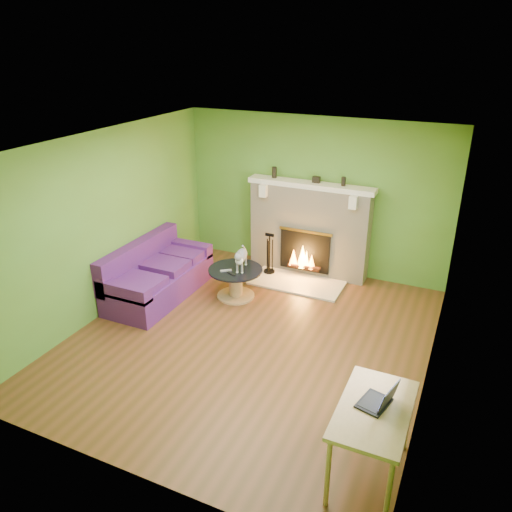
{
  "coord_description": "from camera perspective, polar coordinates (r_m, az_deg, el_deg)",
  "views": [
    {
      "loc": [
        2.44,
        -5.13,
        3.73
      ],
      "look_at": [
        -0.1,
        0.4,
        1.04
      ],
      "focal_mm": 35.0,
      "sensor_mm": 36.0,
      "label": 1
    }
  ],
  "objects": [
    {
      "name": "wall_right",
      "position": [
        5.68,
        20.31,
        -3.06
      ],
      "size": [
        0.0,
        5.0,
        5.0
      ],
      "primitive_type": "plane",
      "rotation": [
        1.57,
        0.0,
        -1.57
      ],
      "color": "#53802A",
      "rests_on": "floor"
    },
    {
      "name": "ceiling",
      "position": [
        5.79,
        -0.78,
        12.62
      ],
      "size": [
        5.0,
        5.0,
        0.0
      ],
      "primitive_type": "plane",
      "rotation": [
        3.14,
        0.0,
        0.0
      ],
      "color": "white",
      "rests_on": "wall_back"
    },
    {
      "name": "fire_tools",
      "position": [
        8.39,
        1.54,
        0.35
      ],
      "size": [
        0.19,
        0.19,
        0.71
      ],
      "primitive_type": null,
      "color": "black",
      "rests_on": "hearth"
    },
    {
      "name": "window_pane",
      "position": [
        4.76,
        19.41,
        -4.84
      ],
      "size": [
        0.0,
        1.06,
        1.06
      ],
      "primitive_type": "plane",
      "rotation": [
        1.57,
        0.0,
        -1.57
      ],
      "color": "white",
      "rests_on": "wall_right"
    },
    {
      "name": "floor",
      "position": [
        6.79,
        -0.66,
        -9.42
      ],
      "size": [
        5.0,
        5.0,
        0.0
      ],
      "primitive_type": "plane",
      "color": "#583719",
      "rests_on": "ground"
    },
    {
      "name": "mantel_vase_left",
      "position": [
        8.33,
        2.11,
        9.53
      ],
      "size": [
        0.08,
        0.08,
        0.18
      ],
      "primitive_type": "cylinder",
      "color": "black",
      "rests_on": "mantel"
    },
    {
      "name": "wall_left",
      "position": [
        7.36,
        -16.79,
        3.55
      ],
      "size": [
        0.0,
        5.0,
        5.0
      ],
      "primitive_type": "plane",
      "rotation": [
        1.57,
        0.0,
        1.57
      ],
      "color": "#53802A",
      "rests_on": "floor"
    },
    {
      "name": "remote_silver",
      "position": [
        7.55,
        -3.46,
        -1.67
      ],
      "size": [
        0.16,
        0.14,
        0.02
      ],
      "primitive_type": "cube",
      "rotation": [
        0.0,
        0.0,
        0.64
      ],
      "color": "gray",
      "rests_on": "coffee_table"
    },
    {
      "name": "remote_black",
      "position": [
        7.45,
        -2.86,
        -2.02
      ],
      "size": [
        0.16,
        0.11,
        0.02
      ],
      "primitive_type": "cube",
      "rotation": [
        0.0,
        0.0,
        -0.43
      ],
      "color": "black",
      "rests_on": "coffee_table"
    },
    {
      "name": "cat",
      "position": [
        7.54,
        -1.68,
        -0.22
      ],
      "size": [
        0.36,
        0.62,
        0.37
      ],
      "primitive_type": null,
      "rotation": [
        0.0,
        0.0,
        0.26
      ],
      "color": "slate",
      "rests_on": "coffee_table"
    },
    {
      "name": "mantel_box",
      "position": [
        8.1,
        6.91,
        8.67
      ],
      "size": [
        0.12,
        0.08,
        0.1
      ],
      "primitive_type": "cube",
      "color": "black",
      "rests_on": "mantel"
    },
    {
      "name": "coffee_table",
      "position": [
        7.7,
        -2.35,
        -2.85
      ],
      "size": [
        0.83,
        0.83,
        0.47
      ],
      "color": "tan",
      "rests_on": "floor"
    },
    {
      "name": "mantel",
      "position": [
        8.12,
        6.28,
        8.07
      ],
      "size": [
        2.1,
        0.28,
        0.08
      ],
      "primitive_type": "cube",
      "color": "white",
      "rests_on": "fireplace"
    },
    {
      "name": "desk",
      "position": [
        4.69,
        13.31,
        -17.42
      ],
      "size": [
        0.61,
        1.05,
        0.78
      ],
      "color": "tan",
      "rests_on": "floor"
    },
    {
      "name": "laptop",
      "position": [
        4.6,
        13.45,
        -15.0
      ],
      "size": [
        0.34,
        0.37,
        0.23
      ],
      "primitive_type": null,
      "rotation": [
        0.0,
        0.0,
        -0.25
      ],
      "color": "black",
      "rests_on": "desk"
    },
    {
      "name": "sofa",
      "position": [
        7.88,
        -11.32,
        -2.22
      ],
      "size": [
        0.88,
        1.88,
        0.85
      ],
      "color": "#501B66",
      "rests_on": "floor"
    },
    {
      "name": "hearth",
      "position": [
        8.23,
        4.7,
        -3.04
      ],
      "size": [
        1.5,
        0.75,
        0.03
      ],
      "primitive_type": "cube",
      "color": "beige",
      "rests_on": "floor"
    },
    {
      "name": "mantel_vase_right",
      "position": [
        7.97,
        9.97,
        8.39
      ],
      "size": [
        0.07,
        0.07,
        0.14
      ],
      "primitive_type": "cylinder",
      "color": "black",
      "rests_on": "mantel"
    },
    {
      "name": "fireplace",
      "position": [
        8.37,
        6.09,
        3.05
      ],
      "size": [
        2.1,
        0.46,
        1.58
      ],
      "color": "beige",
      "rests_on": "floor"
    },
    {
      "name": "wall_front",
      "position": [
        4.33,
        -15.26,
        -11.22
      ],
      "size": [
        5.0,
        0.0,
        5.0
      ],
      "primitive_type": "plane",
      "rotation": [
        -1.57,
        0.0,
        0.0
      ],
      "color": "#53802A",
      "rests_on": "floor"
    },
    {
      "name": "wall_back",
      "position": [
        8.37,
        6.67,
        6.83
      ],
      "size": [
        5.0,
        0.0,
        5.0
      ],
      "primitive_type": "plane",
      "rotation": [
        1.57,
        0.0,
        0.0
      ],
      "color": "#53802A",
      "rests_on": "floor"
    },
    {
      "name": "window_frame",
      "position": [
        4.76,
        19.5,
        -4.86
      ],
      "size": [
        0.0,
        1.2,
        1.2
      ],
      "primitive_type": "plane",
      "rotation": [
        1.57,
        0.0,
        -1.57
      ],
      "color": "silver",
      "rests_on": "wall_right"
    }
  ]
}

